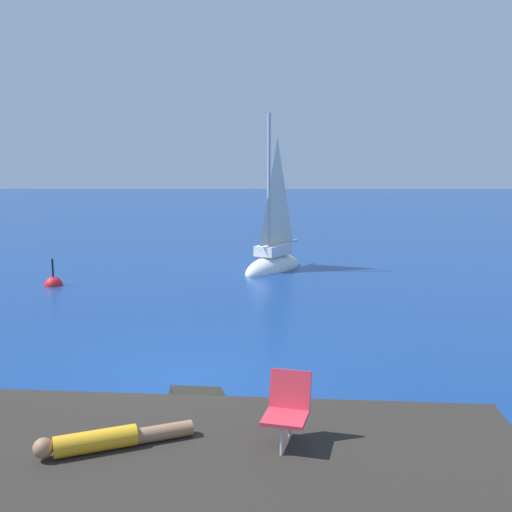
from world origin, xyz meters
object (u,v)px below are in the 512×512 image
at_px(person_sunbather, 108,439).
at_px(beach_chair, 288,405).
at_px(sailboat_near, 273,261).
at_px(marker_buoy, 54,285).

bearing_deg(person_sunbather, beach_chair, -16.64).
distance_m(sailboat_near, person_sunbather, 15.00).
relative_size(sailboat_near, person_sunbather, 3.62).
height_order(person_sunbather, beach_chair, beach_chair).
relative_size(beach_chair, marker_buoy, 0.71).
xyz_separation_m(beach_chair, marker_buoy, (-6.79, 11.77, -1.06)).
distance_m(beach_chair, marker_buoy, 13.63).
bearing_deg(beach_chair, marker_buoy, -135.86).
relative_size(person_sunbather, beach_chair, 2.10).
relative_size(sailboat_near, marker_buoy, 5.35).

